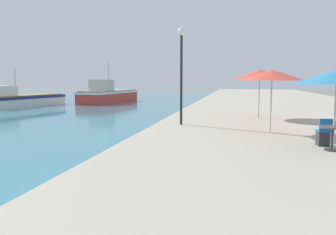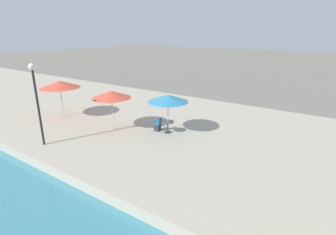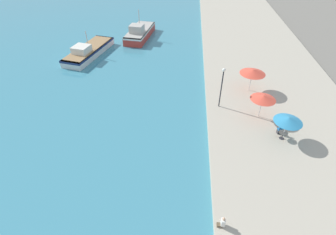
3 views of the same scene
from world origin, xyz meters
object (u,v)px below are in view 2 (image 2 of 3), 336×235
at_px(cafe_umbrella_white, 111,95).
at_px(cafe_chair_left, 158,126).
at_px(lamppost, 36,91).
at_px(cafe_umbrella_striped, 60,84).
at_px(cafe_table, 168,125).
at_px(cafe_umbrella_pink, 168,98).

distance_m(cafe_umbrella_white, cafe_chair_left, 3.56).
height_order(cafe_chair_left, lamppost, lamppost).
bearing_deg(cafe_umbrella_white, cafe_umbrella_striped, 91.79).
height_order(cafe_table, cafe_chair_left, cafe_chair_left).
bearing_deg(lamppost, cafe_umbrella_pink, -41.03).
distance_m(cafe_table, cafe_chair_left, 0.75).
distance_m(cafe_umbrella_white, lamppost, 4.32).
relative_size(cafe_umbrella_white, cafe_table, 3.20).
xyz_separation_m(cafe_umbrella_striped, lamppost, (-3.82, -3.63, 0.64)).
relative_size(cafe_umbrella_pink, cafe_table, 3.14).
bearing_deg(cafe_table, lamppost, 138.82).
bearing_deg(lamppost, cafe_table, -41.18).
relative_size(cafe_umbrella_white, cafe_chair_left, 2.81).
relative_size(cafe_umbrella_pink, cafe_umbrella_striped, 0.87).
xyz_separation_m(cafe_umbrella_pink, lamppost, (-5.51, 4.79, 0.86)).
bearing_deg(cafe_table, cafe_umbrella_striped, 101.15).
xyz_separation_m(cafe_chair_left, lamppost, (-5.39, 4.07, 2.77)).
xyz_separation_m(cafe_umbrella_pink, cafe_table, (-0.03, 0.00, -1.70)).
bearing_deg(cafe_umbrella_white, lamppost, 159.35).
height_order(cafe_umbrella_pink, cafe_table, cafe_umbrella_pink).
bearing_deg(cafe_chair_left, cafe_umbrella_white, 111.99).
bearing_deg(cafe_umbrella_pink, cafe_umbrella_white, 114.93).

